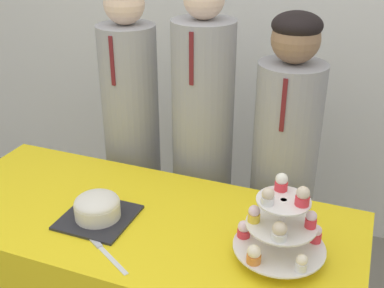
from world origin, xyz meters
TOP-DOWN VIEW (x-y plane):
  - wall_back at (0.00, 1.70)m, footprint 9.00×0.06m
  - round_cake at (-0.14, 0.28)m, footprint 0.25×0.25m
  - cake_knife at (-0.04, 0.13)m, footprint 0.22×0.14m
  - cupcake_stand at (0.52, 0.30)m, footprint 0.30×0.30m
  - student_0 at (-0.34, 0.93)m, footprint 0.27×0.28m
  - student_1 at (0.03, 0.93)m, footprint 0.28×0.29m
  - student_2 at (0.42, 0.93)m, footprint 0.29×0.29m

SIDE VIEW (x-z plane):
  - student_2 at x=0.42m, z-range -0.03..1.43m
  - student_0 at x=-0.34m, z-range -0.03..1.51m
  - student_1 at x=0.03m, z-range -0.04..1.54m
  - cake_knife at x=-0.04m, z-range 0.77..0.78m
  - round_cake at x=-0.14m, z-range 0.77..0.87m
  - cupcake_stand at x=0.52m, z-range 0.76..1.05m
  - wall_back at x=0.00m, z-range 0.00..2.70m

